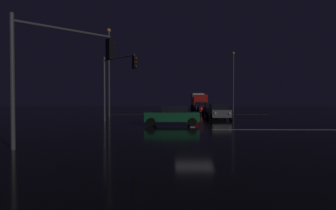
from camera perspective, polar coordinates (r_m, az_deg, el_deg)
ground at (r=19.72m, az=5.13°, el=-4.94°), size 120.00×120.00×0.10m
stop_line_north at (r=27.17m, az=3.98°, el=-3.13°), size 0.35×12.77×0.01m
centre_line_ns at (r=38.74m, az=3.08°, el=-1.83°), size 22.00×0.15×0.01m
crosswalk_bar_east at (r=21.64m, az=25.69°, el=-4.36°), size 12.77×0.40×0.01m
sedan_gray at (r=29.34m, az=9.84°, el=-1.27°), size 2.02×4.33×1.57m
sedan_black at (r=35.51m, az=8.59°, el=-0.83°), size 2.02×4.33×1.57m
sedan_red at (r=41.54m, az=7.14°, el=-0.53°), size 2.02×4.33×1.57m
sedan_blue at (r=47.88m, az=6.35°, el=-0.30°), size 2.02×4.33×1.57m
box_truck at (r=55.54m, az=5.99°, el=0.84°), size 2.68×8.28×3.08m
sedan_green_crossing at (r=22.79m, az=0.87°, el=-1.96°), size 4.33×2.02×1.57m
traffic_signal_nw at (r=26.57m, az=-9.98°, el=5.76°), size 3.62×3.62×5.99m
traffic_signal_sw at (r=14.17m, az=-19.88°, el=8.39°), size 3.57×3.57×5.51m
streetlamp_right_far at (r=49.80m, az=12.62°, el=5.28°), size 0.44×0.44×9.84m
streetlamp_left_near at (r=33.63m, az=-11.45°, el=7.35°), size 0.44×0.44×9.93m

